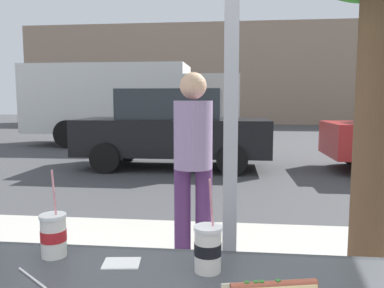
# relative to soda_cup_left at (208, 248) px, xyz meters

# --- Properties ---
(ground_plane) EXTENTS (60.00, 60.00, 0.00)m
(ground_plane) POSITION_rel_soda_cup_left_xyz_m (0.07, 8.13, -1.06)
(ground_plane) COLOR #424244
(sidewalk_strip) EXTENTS (16.00, 2.80, 0.12)m
(sidewalk_strip) POSITION_rel_soda_cup_left_xyz_m (0.07, 1.73, -1.00)
(sidewalk_strip) COLOR #B2ADA3
(sidewalk_strip) RESTS_ON ground
(window_wall) EXTENTS (2.76, 0.20, 2.90)m
(window_wall) POSITION_rel_soda_cup_left_xyz_m (0.07, 0.21, 0.71)
(window_wall) COLOR #2D2D33
(window_wall) RESTS_ON ground
(building_facade_far) EXTENTS (28.00, 1.20, 6.47)m
(building_facade_far) POSITION_rel_soda_cup_left_xyz_m (0.07, 24.04, 2.17)
(building_facade_far) COLOR gray
(building_facade_far) RESTS_ON ground
(soda_cup_left) EXTENTS (0.09, 0.09, 0.30)m
(soda_cup_left) POSITION_rel_soda_cup_left_xyz_m (0.00, 0.00, 0.00)
(soda_cup_left) COLOR white
(soda_cup_left) RESTS_ON window_counter
(soda_cup_right) EXTENTS (0.09, 0.09, 0.31)m
(soda_cup_right) POSITION_rel_soda_cup_left_xyz_m (-0.54, 0.06, 0.00)
(soda_cup_right) COLOR silver
(soda_cup_right) RESTS_ON window_counter
(loose_straw) EXTENTS (0.15, 0.12, 0.01)m
(loose_straw) POSITION_rel_soda_cup_left_xyz_m (-0.52, -0.11, -0.07)
(loose_straw) COLOR white
(loose_straw) RESTS_ON window_counter
(napkin_wrapper) EXTENTS (0.13, 0.10, 0.00)m
(napkin_wrapper) POSITION_rel_soda_cup_left_xyz_m (-0.29, 0.02, -0.07)
(napkin_wrapper) COLOR white
(napkin_wrapper) RESTS_ON window_counter
(parked_car_black) EXTENTS (4.27, 1.90, 1.77)m
(parked_car_black) POSITION_rel_soda_cup_left_xyz_m (-1.27, 7.35, -0.17)
(parked_car_black) COLOR black
(parked_car_black) RESTS_ON ground
(box_truck) EXTENTS (7.17, 2.44, 2.71)m
(box_truck) POSITION_rel_soda_cup_left_xyz_m (-3.40, 11.62, 0.45)
(box_truck) COLOR silver
(box_truck) RESTS_ON ground
(pedestrian) EXTENTS (0.32, 0.32, 1.63)m
(pedestrian) POSITION_rel_soda_cup_left_xyz_m (-0.25, 1.95, -0.01)
(pedestrian) COLOR #492756
(pedestrian) RESTS_ON sidewalk_strip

